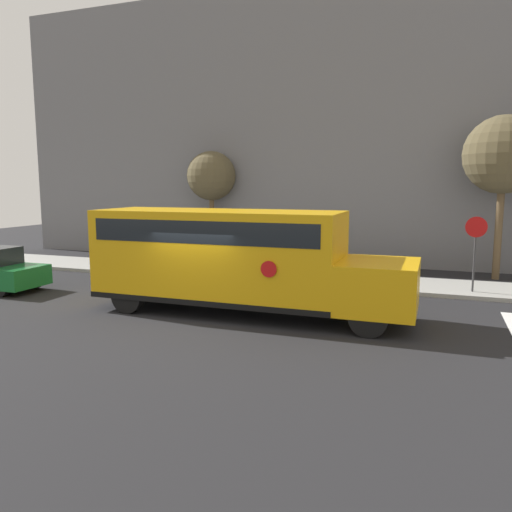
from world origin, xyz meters
The scene contains 7 objects.
ground_plane centered at (0.00, 0.00, 0.00)m, with size 60.00×60.00×0.00m, color black.
sidewalk_strip centered at (0.00, 6.50, 0.07)m, with size 44.00×3.00×0.15m.
building_backdrop centered at (0.00, 13.00, 6.67)m, with size 32.00×4.00×13.34m.
school_bus centered at (0.71, 0.77, 1.75)m, with size 9.49×2.57×3.09m.
stop_sign centered at (7.67, 5.75, 1.83)m, with size 0.71×0.10×2.77m.
tree_near_sidewalk centered at (8.77, 9.48, 5.00)m, with size 3.11×3.11×6.59m.
tree_far_sidewalk centered at (-4.47, 10.47, 4.26)m, with size 2.48×2.48×5.53m.
Camera 1 is at (6.36, -12.83, 3.85)m, focal length 35.00 mm.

